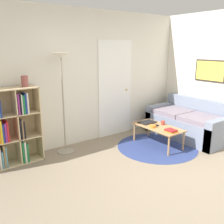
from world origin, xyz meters
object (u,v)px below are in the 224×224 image
at_px(vase_on_shelf, 25,81).
at_px(laptop, 147,122).
at_px(bookshelf, 1,129).
at_px(bowl, 153,126).
at_px(couch, 190,123).
at_px(floor_lamp, 62,72).
at_px(coffee_table, 158,128).
at_px(cup, 163,123).

bearing_deg(vase_on_shelf, laptop, -13.89).
relative_size(bookshelf, bowl, 10.21).
bearing_deg(couch, floor_lamp, 162.58).
bearing_deg(coffee_table, floor_lamp, 154.26).
relative_size(coffee_table, bowl, 8.09).
distance_m(bowl, vase_on_shelf, 2.44).
xyz_separation_m(bookshelf, vase_on_shelf, (0.44, -0.00, 0.73)).
distance_m(coffee_table, vase_on_shelf, 2.59).
xyz_separation_m(bookshelf, couch, (3.62, -0.89, -0.34)).
relative_size(bookshelf, laptop, 3.71).
distance_m(couch, laptop, 1.01).
relative_size(bookshelf, vase_on_shelf, 7.22).
bearing_deg(couch, bookshelf, 166.23).
relative_size(bowl, cup, 1.53).
height_order(coffee_table, laptop, laptop).
distance_m(coffee_table, laptop, 0.31).
xyz_separation_m(floor_lamp, laptop, (1.62, -0.47, -1.07)).
bearing_deg(coffee_table, cup, 8.80).
relative_size(cup, vase_on_shelf, 0.46).
distance_m(bookshelf, cup, 2.96).
bearing_deg(bookshelf, floor_lamp, -4.47).
distance_m(floor_lamp, laptop, 1.99).
height_order(coffee_table, bowl, bowl).
bearing_deg(vase_on_shelf, bookshelf, 179.81).
xyz_separation_m(floor_lamp, coffee_table, (1.62, -0.78, -1.12)).
bearing_deg(couch, cup, 176.42).
bearing_deg(cup, laptop, 118.71).
xyz_separation_m(bookshelf, floor_lamp, (1.06, -0.08, 0.84)).
relative_size(bookshelf, floor_lamp, 0.70).
relative_size(coffee_table, laptop, 2.94).
xyz_separation_m(bookshelf, cup, (2.83, -0.84, -0.19)).
bearing_deg(laptop, vase_on_shelf, 166.11).
bearing_deg(laptop, couch, -19.42).
height_order(floor_lamp, cup, floor_lamp).
distance_m(bookshelf, couch, 3.74).
bearing_deg(cup, bowl, -177.67).
distance_m(laptop, bowl, 0.33).
distance_m(couch, cup, 0.81).
xyz_separation_m(coffee_table, vase_on_shelf, (-2.23, 0.86, 1.01)).
height_order(bowl, cup, cup).
distance_m(floor_lamp, coffee_table, 2.11).
bearing_deg(bowl, floor_lamp, 152.52).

